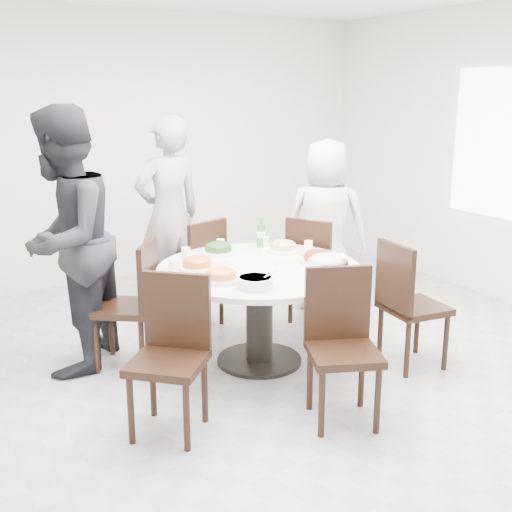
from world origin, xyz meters
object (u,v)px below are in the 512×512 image
chair_s (344,350)px  soup_bowl (255,282)px  diner_right (326,225)px  beverage_bottle (261,232)px  diner_middle (169,216)px  chair_ne (317,269)px  chair_nw (124,305)px  rice_bowl (328,268)px  chair_n (193,273)px  chair_sw (167,359)px  diner_left (65,242)px  chair_se (415,304)px  dining_table (259,315)px

chair_s → soup_bowl: chair_s is taller
diner_right → beverage_bottle: diner_right is taller
diner_middle → soup_bowl: bearing=78.6°
soup_bowl → chair_ne: bearing=38.5°
chair_nw → soup_bowl: chair_nw is taller
soup_bowl → diner_right: bearing=39.5°
chair_s → rice_bowl: chair_s is taller
chair_n → chair_s: 2.00m
chair_sw → diner_left: 1.35m
rice_bowl → beverage_bottle: beverage_bottle is taller
chair_nw → rice_bowl: (1.16, -0.92, 0.34)m
chair_ne → chair_se: bearing=154.4°
dining_table → chair_n: 0.98m
diner_right → rice_bowl: bearing=94.6°
chair_se → diner_left: (-2.20, 1.24, 0.48)m
soup_bowl → chair_se: bearing=-9.0°
dining_table → chair_sw: size_ratio=1.58×
chair_sw → chair_se: 1.95m
chair_s → soup_bowl: 0.73m
chair_nw → chair_sw: (-0.11, -1.06, 0.00)m
rice_bowl → beverage_bottle: 0.99m
dining_table → chair_sw: 1.17m
diner_right → diner_middle: (-1.27, 0.67, 0.10)m
chair_ne → chair_nw: same height
dining_table → chair_n: chair_n is taller
chair_ne → diner_right: bearing=-75.5°
diner_right → diner_middle: bearing=12.7°
chair_se → soup_bowl: bearing=88.0°
diner_left → chair_sw: bearing=48.9°
beverage_bottle → soup_bowl: bearing=-122.8°
diner_middle → chair_ne: bearing=130.8°
rice_bowl → soup_bowl: bearing=176.0°
chair_s → chair_n: bearing=115.6°
diner_middle → diner_left: diner_left is taller
dining_table → chair_nw: (-0.88, 0.46, 0.10)m
chair_ne → chair_nw: 1.78m
chair_s → chair_se: size_ratio=1.00×
chair_ne → beverage_bottle: bearing=59.7°
chair_se → rice_bowl: 0.78m
chair_s → chair_se: (0.97, 0.41, 0.00)m
chair_nw → chair_ne: bearing=128.6°
chair_n → beverage_bottle: size_ratio=3.93×
diner_right → rice_bowl: 1.53m
chair_n → diner_middle: diner_middle is taller
chair_n → chair_ne: bearing=136.9°
chair_n → diner_left: diner_left is taller
dining_table → rice_bowl: 0.69m
chair_n → diner_middle: 0.64m
chair_n → diner_right: diner_right is taller
chair_ne → diner_left: 2.18m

